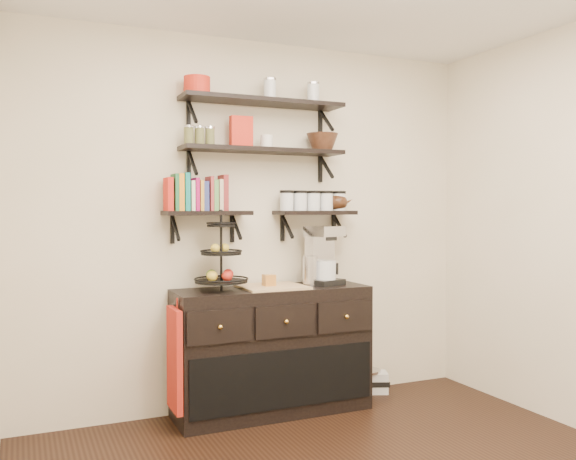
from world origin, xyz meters
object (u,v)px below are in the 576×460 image
Objects in this scene: sideboard at (272,350)px; radio at (368,381)px; fruit_stand at (222,264)px; coffee_maker at (323,257)px.

sideboard reaches higher than radio.
coffee_maker is (0.80, 0.03, 0.02)m from fruit_stand.
fruit_stand reaches higher than radio.
fruit_stand is 0.80m from coffee_maker.
sideboard is at bearing -148.95° from radio.
sideboard is at bearing 165.16° from coffee_maker.
fruit_stand reaches higher than sideboard.
fruit_stand is at bearing 162.98° from coffee_maker.
sideboard is 0.96m from radio.
radio is at bearing 5.83° from fruit_stand.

